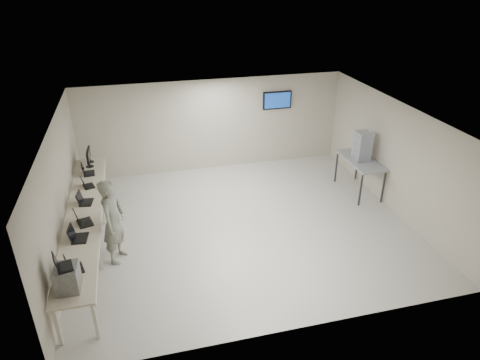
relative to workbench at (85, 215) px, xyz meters
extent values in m
cube|color=beige|center=(3.59, 0.00, -0.83)|extent=(8.00, 7.00, 0.01)
cube|color=white|center=(3.59, 0.00, 1.97)|extent=(8.00, 7.00, 0.01)
cube|color=#B2AB98|center=(3.59, 3.50, 0.57)|extent=(8.00, 0.01, 2.80)
cube|color=#B2AB98|center=(3.59, -3.50, 0.57)|extent=(8.00, 0.01, 2.80)
cube|color=#B2AB98|center=(-0.41, 0.00, 0.57)|extent=(0.01, 7.00, 2.80)
cube|color=#B2AB98|center=(7.59, 0.00, 0.57)|extent=(0.01, 7.00, 2.80)
cube|color=#292929|center=(5.59, 3.48, 1.22)|extent=(0.15, 0.04, 0.15)
cube|color=black|center=(5.59, 3.44, 1.22)|extent=(0.90, 0.06, 0.55)
cube|color=navy|center=(5.59, 3.40, 1.22)|extent=(0.82, 0.01, 0.47)
cube|color=beige|center=(-0.01, 0.00, 0.05)|extent=(0.75, 6.00, 0.04)
cube|color=beige|center=(0.36, 0.00, 0.02)|extent=(0.02, 6.00, 0.06)
cube|color=beige|center=(-0.31, -2.85, -0.40)|extent=(0.06, 0.06, 0.86)
cube|color=beige|center=(0.29, -2.85, -0.40)|extent=(0.06, 0.06, 0.86)
cube|color=beige|center=(-0.31, -0.90, -0.40)|extent=(0.06, 0.06, 0.86)
cube|color=beige|center=(0.29, -0.90, -0.40)|extent=(0.06, 0.06, 0.86)
cube|color=beige|center=(-0.31, 0.90, -0.40)|extent=(0.06, 0.06, 0.86)
cube|color=beige|center=(0.29, 0.90, -0.40)|extent=(0.06, 0.06, 0.86)
cube|color=beige|center=(-0.31, 2.85, -0.40)|extent=(0.06, 0.06, 0.86)
cube|color=beige|center=(0.29, 2.85, -0.40)|extent=(0.06, 0.06, 0.86)
cube|color=gray|center=(-0.06, -2.53, 0.30)|extent=(0.39, 0.44, 0.45)
cube|color=black|center=(-0.06, -2.53, 0.53)|extent=(0.31, 0.37, 0.02)
cube|color=black|center=(-0.18, -2.53, 0.66)|extent=(0.13, 0.32, 0.24)
cube|color=black|center=(-0.17, -2.53, 0.66)|extent=(0.11, 0.28, 0.20)
cube|color=black|center=(0.00, -2.03, 0.08)|extent=(0.33, 0.40, 0.02)
cube|color=black|center=(-0.13, -2.03, 0.22)|extent=(0.15, 0.33, 0.25)
cube|color=black|center=(-0.11, -2.03, 0.22)|extent=(0.12, 0.29, 0.21)
cube|color=black|center=(-0.01, -1.05, 0.09)|extent=(0.32, 0.42, 0.02)
cube|color=black|center=(-0.15, -1.05, 0.24)|extent=(0.11, 0.38, 0.28)
cube|color=black|center=(-0.13, -1.05, 0.24)|extent=(0.08, 0.33, 0.23)
cube|color=black|center=(0.05, -0.46, 0.09)|extent=(0.38, 0.45, 0.02)
cube|color=black|center=(-0.09, -0.46, 0.24)|extent=(0.18, 0.37, 0.28)
cube|color=black|center=(-0.07, -0.46, 0.24)|extent=(0.14, 0.33, 0.23)
cube|color=black|center=(0.03, 0.43, 0.08)|extent=(0.32, 0.40, 0.02)
cube|color=black|center=(-0.11, 0.43, 0.23)|extent=(0.12, 0.36, 0.26)
cube|color=black|center=(-0.09, 0.43, 0.23)|extent=(0.09, 0.31, 0.22)
cube|color=black|center=(0.03, 1.25, 0.08)|extent=(0.32, 0.39, 0.02)
cube|color=black|center=(-0.09, 1.25, 0.21)|extent=(0.15, 0.32, 0.24)
cube|color=black|center=(-0.08, 1.25, 0.21)|extent=(0.12, 0.28, 0.20)
cube|color=black|center=(0.00, 1.99, 0.08)|extent=(0.30, 0.39, 0.02)
cube|color=black|center=(-0.14, 1.99, 0.23)|extent=(0.10, 0.36, 0.27)
cube|color=black|center=(-0.12, 1.99, 0.23)|extent=(0.08, 0.31, 0.22)
cylinder|color=black|center=(-0.01, 2.44, 0.08)|extent=(0.20, 0.20, 0.02)
cube|color=black|center=(-0.01, 2.44, 0.17)|extent=(0.04, 0.03, 0.16)
cube|color=black|center=(-0.01, 2.44, 0.37)|extent=(0.05, 0.46, 0.31)
cube|color=black|center=(0.02, 2.44, 0.37)|extent=(0.00, 0.42, 0.26)
cylinder|color=black|center=(-0.01, 2.75, 0.08)|extent=(0.19, 0.19, 0.01)
cube|color=black|center=(-0.01, 2.75, 0.16)|extent=(0.04, 0.03, 0.15)
cube|color=black|center=(-0.01, 2.75, 0.35)|extent=(0.05, 0.42, 0.28)
cube|color=black|center=(0.01, 2.75, 0.35)|extent=(0.00, 0.38, 0.24)
imported|color=slate|center=(0.64, -0.64, 0.13)|extent=(0.69, 0.82, 1.91)
cube|color=gray|center=(7.19, 0.89, 0.14)|extent=(0.77, 1.64, 0.04)
cube|color=#292929|center=(6.85, 0.17, -0.35)|extent=(0.04, 0.04, 0.94)
cube|color=#292929|center=(6.85, 1.61, -0.35)|extent=(0.04, 0.04, 0.94)
cube|color=#292929|center=(7.52, 0.17, -0.35)|extent=(0.04, 0.04, 0.94)
cube|color=#292929|center=(7.52, 1.61, -0.35)|extent=(0.04, 0.04, 0.94)
cube|color=#9AA3B2|center=(7.17, 0.89, 0.26)|extent=(0.38, 0.42, 0.20)
cube|color=#9AA3B2|center=(7.17, 0.89, 0.46)|extent=(0.38, 0.42, 0.20)
cube|color=#9AA3B2|center=(7.17, 0.89, 0.66)|extent=(0.38, 0.42, 0.20)
cube|color=#9AA3B2|center=(7.17, 0.89, 0.86)|extent=(0.38, 0.42, 0.20)
camera|label=1|loc=(1.34, -8.64, 4.95)|focal=32.00mm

